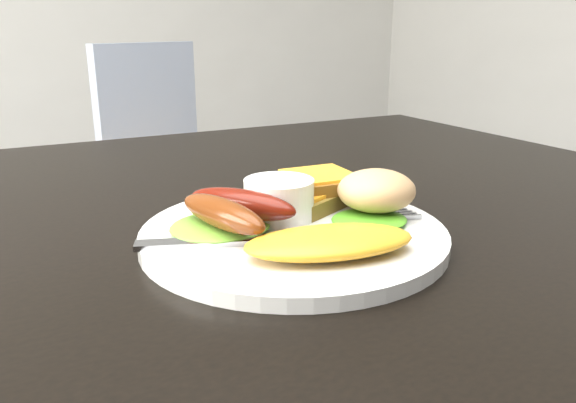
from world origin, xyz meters
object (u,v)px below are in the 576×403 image
dining_chair (168,195)px  person (170,133)px  dining_table (169,231)px  plate (294,234)px

dining_chair → person: person is taller
dining_table → dining_chair: dining_table is taller
dining_table → plate: plate is taller
dining_table → plate: (0.07, -0.13, 0.03)m
person → plate: bearing=73.3°
dining_table → plate: size_ratio=4.73×
person → plate: person is taller
person → plate: (-0.13, -0.81, 0.06)m
person → plate: size_ratio=5.51×
dining_table → person: (0.20, 0.69, -0.03)m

